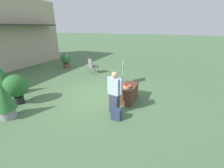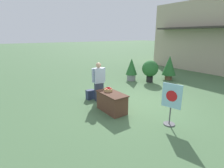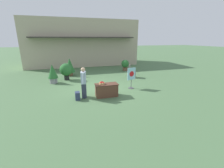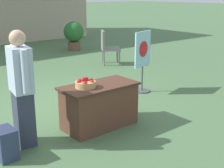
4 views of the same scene
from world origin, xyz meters
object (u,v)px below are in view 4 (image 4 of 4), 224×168
Objects in this scene: person_visitor at (22,89)px; poster_board at (143,59)px; backpack at (6,144)px; potted_plant_near_left at (74,34)px; patio_chair at (107,46)px; display_table at (99,106)px; apple_basket at (85,83)px.

person_visitor reaches higher than poster_board.
backpack is 8.22m from potted_plant_near_left.
potted_plant_near_left is (0.54, 2.74, 0.06)m from patio_chair.
person_visitor is at bearing -91.65° from poster_board.
display_table is 1.15× the size of potted_plant_near_left.
apple_basket is at bearing 2.46° from backpack.
patio_chair reaches higher than backpack.
potted_plant_near_left is (1.71, 5.43, -0.11)m from poster_board.
apple_basket is at bearing -100.14° from patio_chair.
poster_board is 1.30× the size of patio_chair.
poster_board reaches higher than apple_basket.
backpack is at bearing -177.54° from apple_basket.
potted_plant_near_left is at bearing 147.70° from poster_board.
apple_basket is 0.98m from person_visitor.
poster_board is 2.94m from patio_chair.
person_visitor is (-0.96, 0.17, 0.06)m from apple_basket.
poster_board is (2.13, 0.89, -0.04)m from apple_basket.
apple_basket is 7.40m from potted_plant_near_left.
display_table is 7.29m from potted_plant_near_left.
display_table is 1.32m from person_visitor.
patio_chair is (3.29, 3.58, -0.21)m from apple_basket.
apple_basket reaches higher than backpack.
display_table is at bearing -119.48° from potted_plant_near_left.
potted_plant_near_left is at bearing 60.52° from display_table.
poster_board is 5.69m from potted_plant_near_left.
potted_plant_near_left is (4.79, 6.15, -0.21)m from person_visitor.
apple_basket is at bearing -121.25° from potted_plant_near_left.
person_visitor is at bearing 169.87° from apple_basket.
apple_basket is (-0.25, 0.02, 0.42)m from display_table.
apple_basket reaches higher than display_table.
patio_chair is (4.63, 3.64, 0.36)m from backpack.
patio_chair is at bearing -101.20° from potted_plant_near_left.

